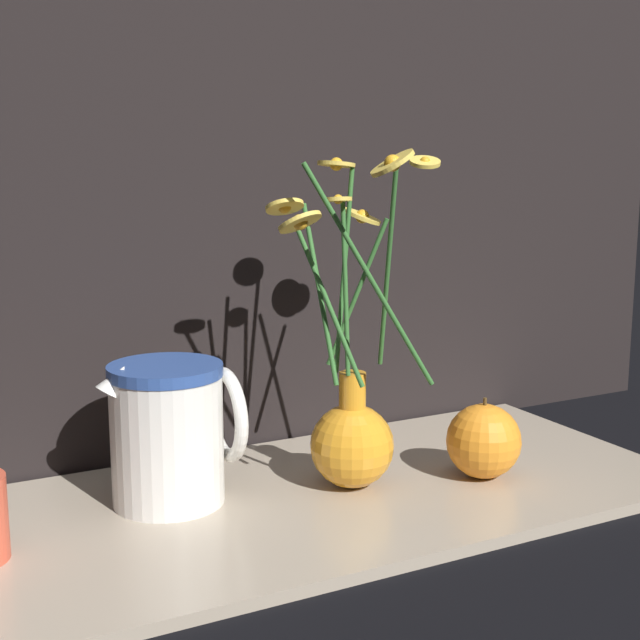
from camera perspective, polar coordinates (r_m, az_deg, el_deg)
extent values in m
plane|color=black|center=(0.96, -0.90, -11.78)|extent=(6.00, 6.00, 0.00)
cube|color=tan|center=(0.96, -0.90, -11.45)|extent=(0.83, 0.36, 0.01)
sphere|color=orange|center=(0.97, 2.02, -8.02)|extent=(0.09, 0.09, 0.09)
cylinder|color=orange|center=(0.95, 2.04, -4.73)|extent=(0.03, 0.03, 0.05)
cylinder|color=#336B2D|center=(0.93, 1.56, 3.25)|extent=(0.03, 0.01, 0.22)
cylinder|color=#EAC64C|center=(0.94, 1.05, 9.94)|extent=(0.05, 0.05, 0.01)
sphere|color=gold|center=(0.94, 1.05, 9.94)|extent=(0.01, 0.01, 0.01)
cylinder|color=#336B2D|center=(0.93, 1.56, 2.09)|extent=(0.01, 0.02, 0.18)
cylinder|color=#EAC64C|center=(0.91, 1.04, 7.74)|extent=(0.03, 0.03, 0.01)
sphere|color=gold|center=(0.91, 1.04, 7.74)|extent=(0.01, 0.01, 0.01)
cylinder|color=#336B2D|center=(0.96, 2.39, 1.74)|extent=(0.06, 0.05, 0.16)
cylinder|color=#EAC64C|center=(0.98, 2.72, 6.64)|extent=(0.06, 0.06, 0.02)
sphere|color=gold|center=(0.98, 2.72, 6.64)|extent=(0.02, 0.02, 0.02)
cylinder|color=#336B2D|center=(0.90, 0.47, 1.20)|extent=(0.04, 0.09, 0.17)
cylinder|color=#EAC64C|center=(0.85, -1.29, 6.28)|extent=(0.06, 0.06, 0.02)
sphere|color=gold|center=(0.85, -1.29, 6.28)|extent=(0.02, 0.02, 0.02)
cylinder|color=#336B2D|center=(0.86, 3.23, 2.72)|extent=(0.13, 0.04, 0.22)
cylinder|color=#EAC64C|center=(0.79, 4.66, 9.98)|extent=(0.05, 0.05, 0.03)
sphere|color=gold|center=(0.79, 4.66, 9.98)|extent=(0.01, 0.01, 0.01)
cylinder|color=#336B2D|center=(0.93, 4.36, 3.28)|extent=(0.03, 0.08, 0.22)
cylinder|color=#EAC64C|center=(0.93, 6.73, 10.01)|extent=(0.04, 0.04, 0.01)
sphere|color=gold|center=(0.93, 6.73, 10.01)|extent=(0.01, 0.01, 0.01)
cylinder|color=#336B2D|center=(0.91, -0.10, 1.78)|extent=(0.01, 0.08, 0.18)
cylinder|color=#EAC64C|center=(0.89, -2.41, 7.27)|extent=(0.04, 0.04, 0.02)
sphere|color=gold|center=(0.89, -2.41, 7.27)|extent=(0.01, 0.01, 0.01)
cylinder|color=white|center=(0.93, -9.76, -7.20)|extent=(0.11, 0.11, 0.15)
cylinder|color=#2D4C93|center=(0.91, -9.89, -3.19)|extent=(0.12, 0.12, 0.01)
torus|color=white|center=(0.95, -6.06, -6.04)|extent=(0.01, 0.10, 0.10)
cone|color=white|center=(0.90, -12.84, -3.75)|extent=(0.04, 0.03, 0.04)
sphere|color=orange|center=(1.01, 10.43, -7.63)|extent=(0.08, 0.08, 0.08)
cylinder|color=#4C3819|center=(1.00, 10.51, -5.14)|extent=(0.00, 0.00, 0.01)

